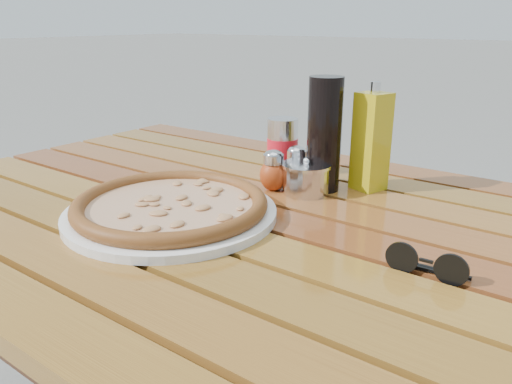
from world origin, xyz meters
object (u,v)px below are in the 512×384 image
Objects in this scene: plate at (171,213)px; dark_bottle at (324,135)px; pizza at (171,204)px; olive_oil_cruet at (371,141)px; pepper_shaker at (273,171)px; sunglasses at (426,264)px; soda_can at (282,147)px; parmesan_tin at (306,178)px; table at (249,250)px; oregano_shaker at (297,166)px.

plate is 1.64× the size of dark_bottle.
dark_bottle is (0.13, 0.28, 0.09)m from pizza.
dark_bottle reaches higher than olive_oil_cruet.
olive_oil_cruet is at bearing 38.87° from pepper_shaker.
plate is 0.87× the size of pizza.
dark_bottle reaches higher than plate.
sunglasses is (0.42, 0.05, -0.01)m from pizza.
pizza is at bearing -91.35° from soda_can.
parmesan_tin is (-0.01, -0.04, -0.08)m from dark_bottle.
oregano_shaker is at bearing 94.22° from table.
dark_bottle is (0.06, 0.01, 0.07)m from oregano_shaker.
pepper_shaker is 0.12m from dark_bottle.
parmesan_tin is (0.06, 0.02, -0.01)m from pepper_shaker.
sunglasses is at bearing -39.17° from dark_bottle.
soda_can is (0.01, 0.33, 0.05)m from plate.
oregano_shaker reaches higher than plate.
pizza is 0.33m from dark_bottle.
soda_can is 0.57× the size of olive_oil_cruet.
oregano_shaker is 0.41m from sunglasses.
parmesan_tin is 0.35m from sunglasses.
oregano_shaker reaches higher than table.
dark_bottle reaches higher than parmesan_tin.
olive_oil_cruet reaches higher than pizza.
pizza is 3.76× the size of sunglasses.
table is 14.50× the size of parmesan_tin.
dark_bottle is at bearing 6.49° from oregano_shaker.
parmesan_tin is at bearing -131.54° from olive_oil_cruet.
pizza reaches higher than plate.
parmesan_tin reaches higher than sunglasses.
table is 0.21m from oregano_shaker.
dark_bottle is 1.05× the size of olive_oil_cruet.
olive_oil_cruet reaches higher than sunglasses.
sunglasses is (0.30, -0.19, -0.01)m from parmesan_tin.
plate is 4.39× the size of oregano_shaker.
pizza is 0.23m from pepper_shaker.
pepper_shaker is 0.37× the size of dark_bottle.
plate is 0.02m from pizza.
olive_oil_cruet is 0.15m from parmesan_tin.
table is 17.07× the size of oregano_shaker.
soda_can reaches higher than pizza.
dark_bottle reaches higher than soda_can.
plate is 3.00× the size of soda_can.
sunglasses is at bearing 7.13° from pizza.
dark_bottle is at bearing 137.75° from sunglasses.
dark_bottle reaches higher than sunglasses.
oregano_shaker is at bearing -153.64° from olive_oil_cruet.
olive_oil_cruet reaches higher than plate.
soda_can is at bearing -177.36° from olive_oil_cruet.
pepper_shaker is 0.39× the size of olive_oil_cruet.
pepper_shaker is at bearing 104.79° from table.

